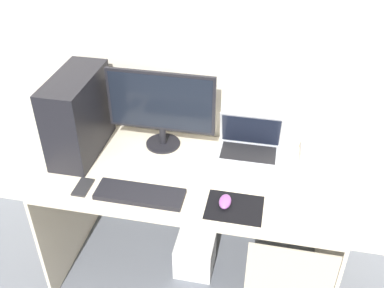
{
  "coord_description": "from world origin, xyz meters",
  "views": [
    {
      "loc": [
        0.36,
        -1.72,
        2.17
      ],
      "look_at": [
        0.0,
        0.0,
        0.94
      ],
      "focal_mm": 41.72,
      "sensor_mm": 36.0,
      "label": 1
    }
  ],
  "objects_px": {
    "mouse_left": "(225,202)",
    "subwoofer": "(195,255)",
    "keyboard": "(140,194)",
    "cell_phone": "(83,187)",
    "laptop": "(249,147)",
    "monitor": "(161,107)",
    "pc_tower": "(78,115)",
    "projector": "(320,155)"
  },
  "relations": [
    {
      "from": "pc_tower",
      "to": "monitor",
      "type": "distance_m",
      "value": 0.43
    },
    {
      "from": "mouse_left",
      "to": "pc_tower",
      "type": "bearing_deg",
      "value": 160.75
    },
    {
      "from": "keyboard",
      "to": "cell_phone",
      "type": "distance_m",
      "value": 0.29
    },
    {
      "from": "monitor",
      "to": "keyboard",
      "type": "height_order",
      "value": "monitor"
    },
    {
      "from": "projector",
      "to": "mouse_left",
      "type": "distance_m",
      "value": 0.6
    },
    {
      "from": "keyboard",
      "to": "subwoofer",
      "type": "relative_size",
      "value": 1.9
    },
    {
      "from": "projector",
      "to": "subwoofer",
      "type": "height_order",
      "value": "projector"
    },
    {
      "from": "monitor",
      "to": "projector",
      "type": "height_order",
      "value": "monitor"
    },
    {
      "from": "monitor",
      "to": "keyboard",
      "type": "xyz_separation_m",
      "value": [
        0.0,
        -0.42,
        -0.23
      ]
    },
    {
      "from": "monitor",
      "to": "laptop",
      "type": "xyz_separation_m",
      "value": [
        0.47,
        0.02,
        -0.2
      ]
    },
    {
      "from": "laptop",
      "to": "subwoofer",
      "type": "height_order",
      "value": "laptop"
    },
    {
      "from": "pc_tower",
      "to": "subwoofer",
      "type": "relative_size",
      "value": 2.07
    },
    {
      "from": "laptop",
      "to": "subwoofer",
      "type": "xyz_separation_m",
      "value": [
        -0.25,
        -0.19,
        -0.69
      ]
    },
    {
      "from": "monitor",
      "to": "cell_phone",
      "type": "height_order",
      "value": "monitor"
    },
    {
      "from": "projector",
      "to": "mouse_left",
      "type": "height_order",
      "value": "projector"
    },
    {
      "from": "laptop",
      "to": "cell_phone",
      "type": "relative_size",
      "value": 2.53
    },
    {
      "from": "projector",
      "to": "mouse_left",
      "type": "bearing_deg",
      "value": -135.76
    },
    {
      "from": "keyboard",
      "to": "cell_phone",
      "type": "bearing_deg",
      "value": 179.96
    },
    {
      "from": "mouse_left",
      "to": "monitor",
      "type": "bearing_deg",
      "value": 134.89
    },
    {
      "from": "cell_phone",
      "to": "subwoofer",
      "type": "distance_m",
      "value": 0.86
    },
    {
      "from": "pc_tower",
      "to": "mouse_left",
      "type": "xyz_separation_m",
      "value": [
        0.81,
        -0.28,
        -0.2
      ]
    },
    {
      "from": "monitor",
      "to": "projector",
      "type": "bearing_deg",
      "value": 0.89
    },
    {
      "from": "projector",
      "to": "cell_phone",
      "type": "relative_size",
      "value": 1.54
    },
    {
      "from": "monitor",
      "to": "laptop",
      "type": "height_order",
      "value": "monitor"
    },
    {
      "from": "mouse_left",
      "to": "subwoofer",
      "type": "distance_m",
      "value": 0.73
    },
    {
      "from": "keyboard",
      "to": "subwoofer",
      "type": "xyz_separation_m",
      "value": [
        0.22,
        0.25,
        -0.66
      ]
    },
    {
      "from": "pc_tower",
      "to": "keyboard",
      "type": "height_order",
      "value": "pc_tower"
    },
    {
      "from": "monitor",
      "to": "subwoofer",
      "type": "distance_m",
      "value": 0.93
    },
    {
      "from": "projector",
      "to": "keyboard",
      "type": "distance_m",
      "value": 0.94
    },
    {
      "from": "pc_tower",
      "to": "subwoofer",
      "type": "bearing_deg",
      "value": -4.53
    },
    {
      "from": "pc_tower",
      "to": "cell_phone",
      "type": "relative_size",
      "value": 3.51
    },
    {
      "from": "monitor",
      "to": "cell_phone",
      "type": "xyz_separation_m",
      "value": [
        -0.29,
        -0.42,
        -0.24
      ]
    },
    {
      "from": "monitor",
      "to": "cell_phone",
      "type": "bearing_deg",
      "value": -123.91
    },
    {
      "from": "keyboard",
      "to": "mouse_left",
      "type": "relative_size",
      "value": 4.38
    },
    {
      "from": "projector",
      "to": "laptop",
      "type": "bearing_deg",
      "value": 179.11
    },
    {
      "from": "projector",
      "to": "cell_phone",
      "type": "xyz_separation_m",
      "value": [
        -1.12,
        -0.44,
        -0.04
      ]
    },
    {
      "from": "projector",
      "to": "subwoofer",
      "type": "relative_size",
      "value": 0.91
    },
    {
      "from": "laptop",
      "to": "pc_tower",
      "type": "bearing_deg",
      "value": -170.93
    },
    {
      "from": "laptop",
      "to": "cell_phone",
      "type": "distance_m",
      "value": 0.88
    },
    {
      "from": "laptop",
      "to": "projector",
      "type": "bearing_deg",
      "value": -0.89
    },
    {
      "from": "mouse_left",
      "to": "subwoofer",
      "type": "height_order",
      "value": "mouse_left"
    },
    {
      "from": "pc_tower",
      "to": "laptop",
      "type": "xyz_separation_m",
      "value": [
        0.88,
        0.14,
        -0.17
      ]
    }
  ]
}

